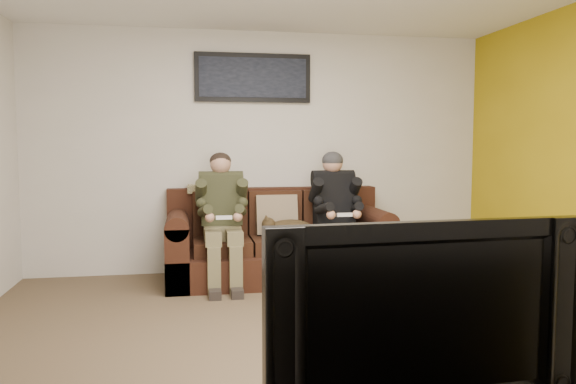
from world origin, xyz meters
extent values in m
plane|color=brown|center=(0.00, 0.00, 0.00)|extent=(5.00, 5.00, 0.00)
plane|color=beige|center=(0.00, 2.25, 1.30)|extent=(5.00, 0.00, 5.00)
plane|color=beige|center=(0.00, -2.25, 1.30)|extent=(5.00, 0.00, 5.00)
cube|color=#34190F|center=(0.10, 1.75, 0.15)|extent=(2.25, 0.97, 0.31)
cube|color=#34190F|center=(0.10, 2.13, 0.61)|extent=(2.25, 0.20, 0.61)
cube|color=#34190F|center=(-0.91, 1.75, 0.31)|extent=(0.22, 0.97, 0.61)
cube|color=#34190F|center=(1.12, 1.75, 0.31)|extent=(0.22, 0.97, 0.61)
cylinder|color=#34190F|center=(-0.91, 1.75, 0.61)|extent=(0.22, 0.97, 0.22)
cylinder|color=#34190F|center=(1.12, 1.75, 0.61)|extent=(0.22, 0.97, 0.22)
cube|color=#331B0F|center=(-0.48, 1.70, 0.38)|extent=(0.56, 0.61, 0.14)
cube|color=#331B0F|center=(-0.48, 1.99, 0.67)|extent=(0.56, 0.14, 0.45)
cube|color=#331B0F|center=(0.10, 1.70, 0.38)|extent=(0.56, 0.61, 0.14)
cube|color=#331B0F|center=(0.10, 1.99, 0.67)|extent=(0.56, 0.14, 0.45)
cube|color=#331B0F|center=(0.68, 1.70, 0.38)|extent=(0.56, 0.61, 0.14)
cube|color=#331B0F|center=(0.68, 1.99, 0.67)|extent=(0.56, 0.14, 0.45)
cube|color=#837056|center=(0.10, 1.87, 0.65)|extent=(0.43, 0.21, 0.43)
cube|color=#B5B185|center=(-0.58, 2.11, 0.92)|extent=(0.46, 0.22, 0.08)
cube|color=#706846|center=(-0.48, 1.67, 0.52)|extent=(0.36, 0.30, 0.14)
cube|color=#2F311D|center=(-0.48, 1.77, 0.82)|extent=(0.40, 0.30, 0.53)
cylinder|color=#2F311D|center=(-0.48, 1.79, 1.03)|extent=(0.44, 0.18, 0.18)
sphere|color=#A97960|center=(-0.48, 1.81, 1.19)|extent=(0.21, 0.21, 0.21)
cube|color=#706846|center=(-0.58, 1.47, 0.51)|extent=(0.15, 0.42, 0.13)
cube|color=#706846|center=(-0.38, 1.47, 0.51)|extent=(0.15, 0.42, 0.13)
cube|color=#706846|center=(-0.58, 1.27, 0.22)|extent=(0.12, 0.13, 0.45)
cube|color=#706846|center=(-0.38, 1.27, 0.22)|extent=(0.12, 0.13, 0.45)
cube|color=black|center=(-0.58, 1.19, 0.04)|extent=(0.11, 0.26, 0.08)
cube|color=black|center=(-0.38, 1.19, 0.04)|extent=(0.11, 0.26, 0.08)
cylinder|color=#2F311D|center=(-0.68, 1.70, 0.92)|extent=(0.11, 0.30, 0.28)
cylinder|color=#2F311D|center=(-0.28, 1.70, 0.92)|extent=(0.11, 0.30, 0.28)
cylinder|color=#2F311D|center=(-0.65, 1.48, 0.76)|extent=(0.14, 0.32, 0.15)
cylinder|color=#2F311D|center=(-0.31, 1.48, 0.76)|extent=(0.14, 0.32, 0.15)
sphere|color=#A97960|center=(-0.61, 1.36, 0.71)|extent=(0.09, 0.09, 0.09)
sphere|color=#A97960|center=(-0.35, 1.36, 0.71)|extent=(0.09, 0.09, 0.09)
cube|color=white|center=(-0.48, 1.34, 0.71)|extent=(0.15, 0.04, 0.03)
ellipsoid|color=black|center=(-0.48, 1.82, 1.22)|extent=(0.22, 0.22, 0.17)
cube|color=black|center=(0.68, 1.67, 0.52)|extent=(0.36, 0.30, 0.14)
cube|color=black|center=(0.68, 1.77, 0.82)|extent=(0.40, 0.30, 0.53)
cylinder|color=black|center=(0.68, 1.79, 1.03)|extent=(0.44, 0.18, 0.18)
sphere|color=tan|center=(0.68, 1.81, 1.19)|extent=(0.21, 0.21, 0.21)
cube|color=black|center=(0.58, 1.47, 0.51)|extent=(0.15, 0.42, 0.13)
cube|color=black|center=(0.78, 1.47, 0.51)|extent=(0.15, 0.42, 0.13)
cube|color=black|center=(0.58, 1.27, 0.22)|extent=(0.12, 0.13, 0.45)
cube|color=black|center=(0.78, 1.27, 0.22)|extent=(0.12, 0.13, 0.45)
cube|color=black|center=(0.58, 1.19, 0.04)|extent=(0.11, 0.26, 0.08)
cube|color=black|center=(0.78, 1.19, 0.04)|extent=(0.11, 0.26, 0.08)
cylinder|color=black|center=(0.48, 1.70, 0.92)|extent=(0.11, 0.30, 0.28)
cylinder|color=black|center=(0.88, 1.70, 0.92)|extent=(0.11, 0.30, 0.28)
cylinder|color=black|center=(0.51, 1.48, 0.76)|extent=(0.14, 0.32, 0.15)
cylinder|color=black|center=(0.85, 1.48, 0.76)|extent=(0.14, 0.32, 0.15)
sphere|color=tan|center=(0.55, 1.36, 0.71)|extent=(0.09, 0.09, 0.09)
sphere|color=tan|center=(0.81, 1.36, 0.71)|extent=(0.09, 0.09, 0.09)
cube|color=white|center=(0.68, 1.34, 0.71)|extent=(0.15, 0.04, 0.03)
ellipsoid|color=black|center=(0.68, 1.81, 1.22)|extent=(0.22, 0.22, 0.19)
ellipsoid|color=#49371C|center=(0.20, 1.61, 0.54)|extent=(0.47, 0.26, 0.19)
sphere|color=#49371C|center=(-0.02, 1.58, 0.60)|extent=(0.14, 0.14, 0.14)
cone|color=#49371C|center=(-0.04, 1.54, 0.67)|extent=(0.04, 0.04, 0.04)
cone|color=#49371C|center=(-0.04, 1.61, 0.67)|extent=(0.04, 0.04, 0.04)
cylinder|color=#49371C|center=(0.44, 1.66, 0.51)|extent=(0.26, 0.13, 0.08)
cube|color=black|center=(-0.10, 2.22, 2.10)|extent=(1.25, 0.04, 0.52)
cube|color=black|center=(-0.10, 2.19, 2.10)|extent=(1.15, 0.01, 0.42)
imported|color=black|center=(0.02, -1.95, 0.78)|extent=(1.19, 0.23, 0.68)
camera|label=1|loc=(-0.80, -3.85, 1.38)|focal=35.00mm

